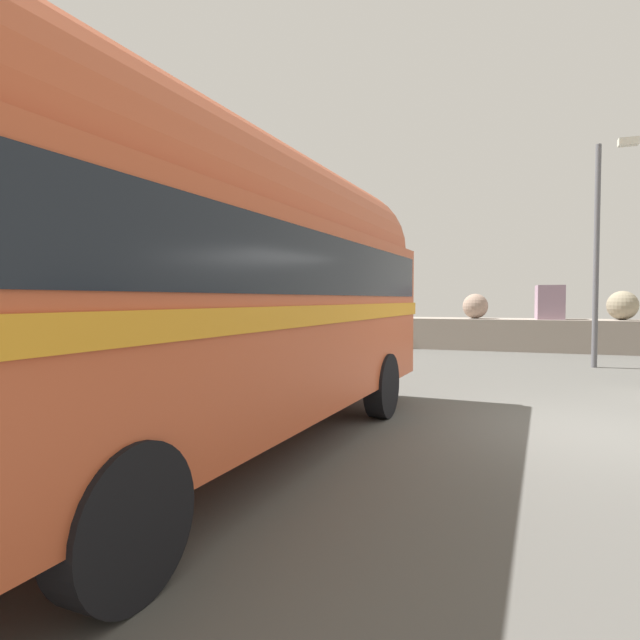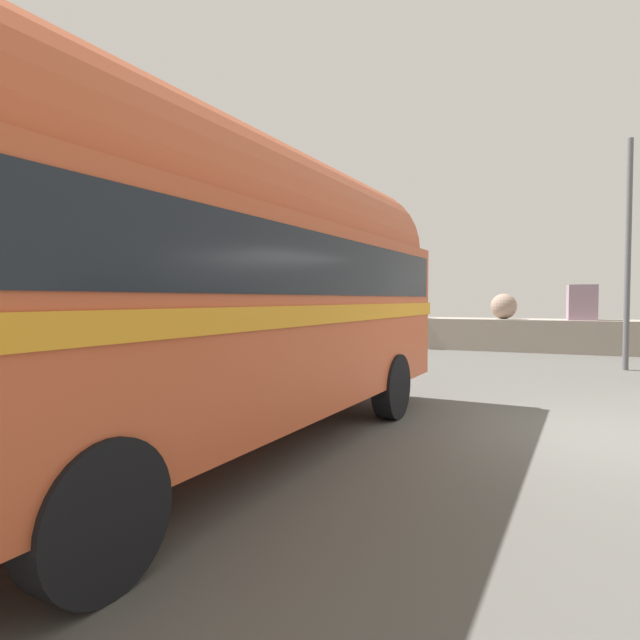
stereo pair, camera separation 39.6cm
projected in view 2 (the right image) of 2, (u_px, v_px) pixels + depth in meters
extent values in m
cube|color=#4F4E4A|center=(612.00, 439.00, 6.65)|extent=(32.00, 26.00, 0.02)
cube|color=gray|center=(568.00, 336.00, 17.48)|extent=(31.36, 1.80, 1.10)
sphere|color=#A29784|center=(222.00, 306.00, 22.46)|extent=(0.80, 0.80, 0.80)
cube|color=gray|center=(289.00, 305.00, 21.81)|extent=(1.14, 1.11, 0.89)
cube|color=gray|center=(359.00, 307.00, 20.79)|extent=(0.88, 0.92, 0.74)
cube|color=gray|center=(411.00, 308.00, 18.98)|extent=(0.81, 0.90, 0.74)
sphere|color=gray|center=(504.00, 306.00, 18.11)|extent=(0.88, 0.88, 0.88)
cube|color=gray|center=(582.00, 302.00, 17.28)|extent=(0.88, 1.18, 1.16)
cylinder|color=black|center=(266.00, 376.00, 8.74)|extent=(0.35, 0.98, 0.96)
cylinder|color=black|center=(391.00, 386.00, 7.73)|extent=(0.35, 0.98, 0.96)
cylinder|color=black|center=(97.00, 516.00, 3.10)|extent=(0.35, 0.98, 0.96)
cube|color=#C65430|center=(221.00, 318.00, 5.88)|extent=(3.02, 8.56, 2.10)
cylinder|color=#C65430|center=(220.00, 224.00, 5.83)|extent=(2.80, 8.21, 2.20)
cube|color=orange|center=(221.00, 314.00, 5.87)|extent=(3.08, 8.64, 0.20)
cube|color=black|center=(220.00, 267.00, 5.85)|extent=(3.03, 8.22, 0.64)
cube|color=silver|center=(365.00, 358.00, 9.71)|extent=(2.29, 0.33, 0.28)
cylinder|color=black|center=(122.00, 356.00, 11.75)|extent=(0.51, 1.00, 0.96)
cylinder|color=black|center=(185.00, 364.00, 10.42)|extent=(0.51, 1.00, 0.96)
cube|color=#C54E3B|center=(21.00, 312.00, 8.97)|extent=(4.39, 8.73, 2.10)
cylinder|color=#C54E3B|center=(19.00, 250.00, 8.93)|extent=(4.11, 8.36, 2.20)
cube|color=#2A599F|center=(21.00, 309.00, 8.97)|extent=(4.46, 8.83, 0.20)
cube|color=black|center=(20.00, 278.00, 8.95)|extent=(4.34, 8.42, 0.64)
cube|color=silver|center=(212.00, 345.00, 12.40)|extent=(2.25, 0.71, 0.28)
cylinder|color=#5B5B60|center=(628.00, 255.00, 12.93)|extent=(0.14, 0.14, 5.73)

